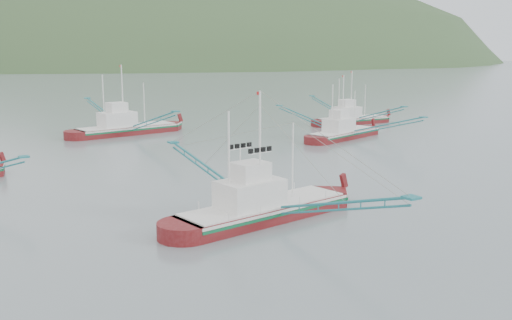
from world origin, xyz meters
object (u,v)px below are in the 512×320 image
bg_boat_right (344,126)px  bg_boat_extra (352,116)px  bg_boat_far (126,123)px  main_boat (263,198)px

bg_boat_right → bg_boat_extra: 16.68m
bg_boat_right → bg_boat_far: 32.13m
main_boat → bg_boat_far: (6.23, 47.54, 0.10)m
bg_boat_extra → bg_boat_right: bearing=-133.6°
bg_boat_right → bg_boat_far: size_ratio=0.85×
main_boat → bg_boat_far: bearing=74.9°
bg_boat_right → main_boat: bearing=-155.2°
bg_boat_right → bg_boat_extra: (11.88, 11.71, -0.50)m
main_boat → bg_boat_right: main_boat is taller
bg_boat_right → bg_boat_far: bg_boat_far is taller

